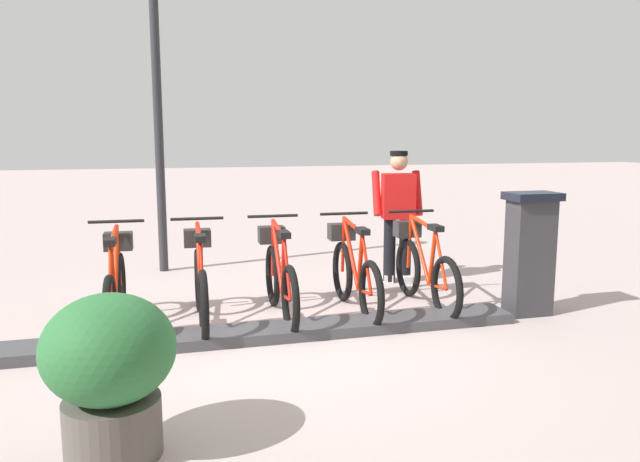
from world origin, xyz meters
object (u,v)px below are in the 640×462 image
bike_docked_0 (423,268)px  bike_docked_2 (279,276)px  payment_kiosk (530,252)px  bike_docked_3 (200,281)px  bike_docked_4 (116,286)px  bike_docked_1 (354,272)px  lamp_post (156,71)px  planter_bush (110,367)px  worker_near_rack (398,211)px

bike_docked_0 → bike_docked_2: size_ratio=1.00×
payment_kiosk → bike_docked_0: (0.57, 0.93, -0.24)m
payment_kiosk → bike_docked_3: (0.57, 3.32, -0.24)m
bike_docked_3 → payment_kiosk: bearing=-99.8°
bike_docked_2 → bike_docked_4: size_ratio=1.00×
bike_docked_1 → bike_docked_3: 1.59m
lamp_post → planter_bush: size_ratio=4.26×
bike_docked_1 → planter_bush: 3.38m
payment_kiosk → bike_docked_3: bearing=80.2°
payment_kiosk → bike_docked_0: 1.11m
planter_bush → bike_docked_3: bearing=-15.6°
bike_docked_0 → worker_near_rack: size_ratio=1.04×
payment_kiosk → worker_near_rack: 1.87m
bike_docked_0 → bike_docked_3: (0.00, 2.39, 0.00)m
lamp_post → planter_bush: 5.49m
bike_docked_1 → bike_docked_3: size_ratio=1.00×
payment_kiosk → bike_docked_0: size_ratio=0.74×
payment_kiosk → worker_near_rack: size_ratio=0.77×
worker_near_rack → payment_kiosk: bearing=-155.2°
bike_docked_2 → lamp_post: lamp_post is taller
worker_near_rack → lamp_post: bearing=63.0°
bike_docked_1 → worker_near_rack: bearing=-40.4°
bike_docked_2 → planter_bush: size_ratio=1.77×
lamp_post → planter_bush: lamp_post is taller
bike_docked_3 → planter_bush: size_ratio=1.77×
worker_near_rack → bike_docked_0: bearing=172.5°
payment_kiosk → lamp_post: lamp_post is taller
payment_kiosk → worker_near_rack: (1.68, 0.78, 0.24)m
payment_kiosk → planter_bush: bearing=115.5°
bike_docked_2 → worker_near_rack: 2.12m
bike_docked_2 → lamp_post: 3.59m
worker_near_rack → bike_docked_2: bearing=122.5°
bike_docked_1 → bike_docked_3: bearing=90.0°
payment_kiosk → bike_docked_4: 4.16m
bike_docked_1 → bike_docked_2: bearing=90.0°
bike_docked_1 → worker_near_rack: size_ratio=1.04×
planter_bush → worker_near_rack: bearing=-42.0°
bike_docked_0 → bike_docked_1: size_ratio=1.00×
bike_docked_2 → planter_bush: 2.90m
worker_near_rack → bike_docked_3: bearing=113.6°
bike_docked_0 → bike_docked_4: size_ratio=1.00×
bike_docked_2 → worker_near_rack: size_ratio=1.04×
bike_docked_1 → planter_bush: bike_docked_1 is taller
lamp_post → bike_docked_1: bearing=-143.3°
bike_docked_0 → planter_bush: bike_docked_0 is taller
payment_kiosk → bike_docked_2: payment_kiosk is taller
payment_kiosk → bike_docked_1: size_ratio=0.74×
bike_docked_2 → planter_bush: (-2.48, 1.49, 0.11)m
bike_docked_2 → bike_docked_4: (0.00, 1.59, 0.00)m
payment_kiosk → bike_docked_2: (0.57, 2.52, -0.24)m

